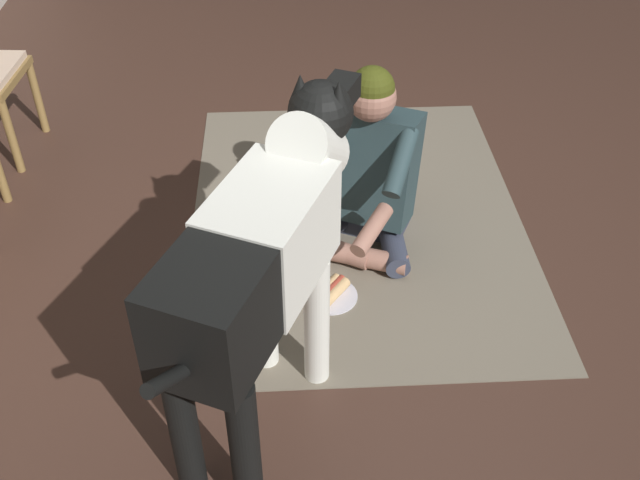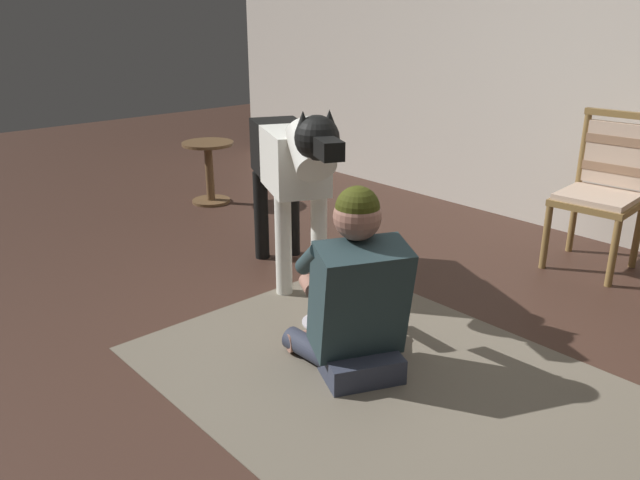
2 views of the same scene
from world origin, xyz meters
name	(u,v)px [view 1 (image 1 of 2)]	position (x,y,z in m)	size (l,w,h in m)	color
ground_plane	(373,228)	(0.00, 0.00, 0.00)	(14.87, 14.87, 0.00)	#3F2820
area_rug	(357,216)	(0.09, 0.07, 0.00)	(2.14, 1.61, 0.01)	#6C6253
person_sitting_on_floor	(368,173)	(-0.06, 0.05, 0.36)	(0.73, 0.62, 0.87)	#323849
large_dog	(264,254)	(-1.03, 0.49, 0.72)	(1.34, 0.71, 1.11)	silver
hot_dog_on_plate	(331,293)	(-0.48, 0.24, 0.03)	(0.23, 0.23, 0.06)	silver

